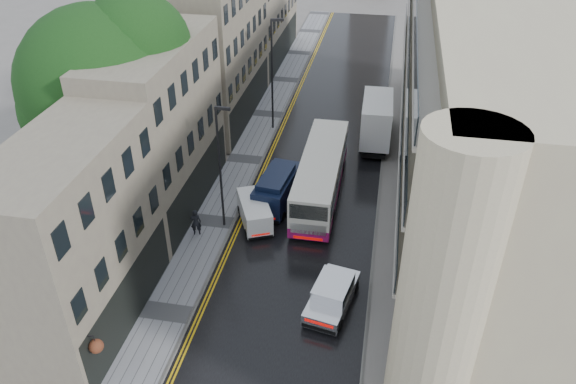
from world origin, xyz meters
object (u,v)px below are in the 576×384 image
(cream_bus, at_px, (296,199))
(silver_hatchback, at_px, (307,309))
(tree_far, at_px, (183,53))
(white_van, at_px, (247,226))
(navy_van, at_px, (255,199))
(lamp_post_far, at_px, (272,76))
(pedestrian, at_px, (196,222))
(tree_near, at_px, (105,111))
(lamp_post_near, at_px, (220,170))
(white_lorry, at_px, (362,128))

(cream_bus, distance_m, silver_hatchback, 9.11)
(tree_far, height_order, white_van, tree_far)
(white_van, distance_m, navy_van, 2.48)
(lamp_post_far, bearing_deg, navy_van, -101.81)
(tree_far, distance_m, pedestrian, 17.16)
(cream_bus, bearing_deg, silver_hatchback, -76.65)
(tree_near, bearing_deg, lamp_post_far, 59.96)
(silver_hatchback, relative_size, lamp_post_near, 0.53)
(silver_hatchback, relative_size, pedestrian, 2.40)
(tree_near, bearing_deg, silver_hatchback, -30.68)
(tree_near, distance_m, lamp_post_far, 15.38)
(white_van, bearing_deg, silver_hatchback, -77.46)
(white_lorry, bearing_deg, tree_near, -146.52)
(tree_far, relative_size, navy_van, 2.52)
(pedestrian, relative_size, lamp_post_near, 0.22)
(tree_far, relative_size, pedestrian, 6.90)
(tree_near, relative_size, lamp_post_near, 1.69)
(silver_hatchback, xyz_separation_m, pedestrian, (-7.90, 5.94, 0.19))
(cream_bus, height_order, lamp_post_far, lamp_post_far)
(tree_near, height_order, pedestrian, tree_near)
(tree_far, relative_size, white_van, 3.26)
(tree_near, bearing_deg, white_van, -11.92)
(cream_bus, xyz_separation_m, navy_van, (-2.65, -0.05, -0.28))
(cream_bus, xyz_separation_m, lamp_post_near, (-4.37, -1.62, 2.66))
(lamp_post_near, distance_m, lamp_post_far, 14.23)
(tree_far, distance_m, white_van, 18.17)
(tree_near, xyz_separation_m, pedestrian, (6.03, -2.32, -5.92))
(navy_van, relative_size, pedestrian, 2.74)
(pedestrian, bearing_deg, tree_near, -38.24)
(tree_far, bearing_deg, lamp_post_far, 1.33)
(tree_near, relative_size, white_van, 3.63)
(cream_bus, height_order, silver_hatchback, cream_bus)
(navy_van, bearing_deg, white_van, -82.88)
(white_lorry, xyz_separation_m, silver_hatchback, (-1.31, -18.87, -1.18))
(white_lorry, xyz_separation_m, navy_van, (-6.09, -10.10, -0.73))
(tree_near, distance_m, lamp_post_near, 7.99)
(pedestrian, bearing_deg, white_van, 169.79)
(white_lorry, relative_size, lamp_post_near, 0.92)
(navy_van, bearing_deg, tree_far, 132.04)
(tree_far, height_order, silver_hatchback, tree_far)
(white_lorry, xyz_separation_m, lamp_post_far, (-7.63, 2.56, 2.69))
(cream_bus, bearing_deg, tree_far, 132.60)
(white_van, bearing_deg, cream_bus, 19.07)
(lamp_post_far, bearing_deg, tree_far, 162.60)
(tree_near, height_order, white_van, tree_near)
(silver_hatchback, xyz_separation_m, lamp_post_near, (-6.50, 7.21, 3.39))
(cream_bus, distance_m, pedestrian, 6.48)
(tree_near, xyz_separation_m, tree_far, (0.30, 13.00, -0.72))
(navy_van, xyz_separation_m, lamp_post_far, (-1.54, 12.66, 3.42))
(lamp_post_far, bearing_deg, lamp_post_near, -109.46)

